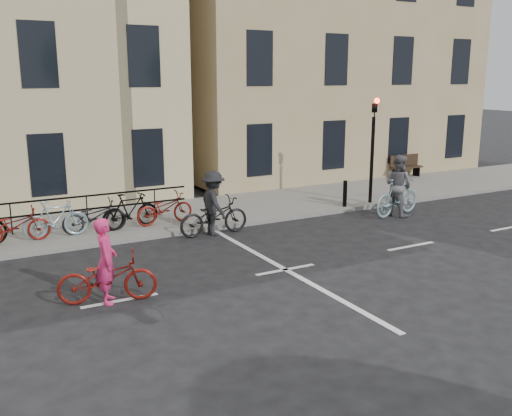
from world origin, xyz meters
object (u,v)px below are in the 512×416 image
cyclist_grey (398,191)px  cyclist_pink (107,273)px  traffic_light (373,137)px  cyclist_dark (214,210)px  bench (405,165)px

cyclist_grey → cyclist_pink: bearing=94.8°
traffic_light → cyclist_grey: traffic_light is taller
cyclist_dark → traffic_light: bearing=-83.9°
cyclist_pink → cyclist_grey: 10.70m
bench → cyclist_dark: 11.92m
bench → cyclist_dark: size_ratio=0.76×
bench → cyclist_dark: (-11.19, -4.08, 0.06)m
traffic_light → cyclist_grey: size_ratio=1.80×
cyclist_grey → cyclist_dark: bearing=72.5°
cyclist_pink → traffic_light: bearing=-52.4°
bench → cyclist_grey: bearing=-135.2°
traffic_light → cyclist_pink: traffic_light is taller
cyclist_pink → cyclist_grey: (10.32, 2.81, 0.21)m
bench → cyclist_grey: size_ratio=0.74×
cyclist_pink → cyclist_grey: size_ratio=0.97×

